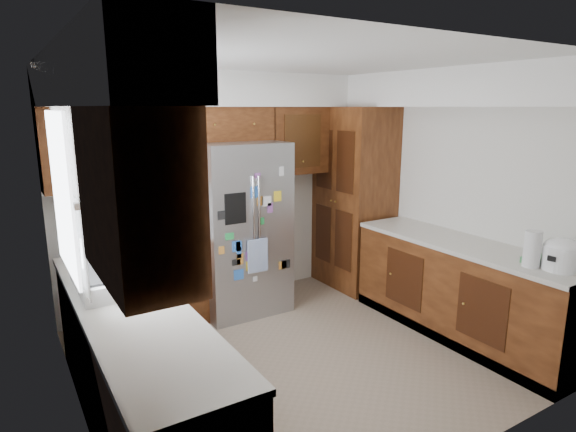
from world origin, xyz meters
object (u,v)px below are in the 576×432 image
Objects in this scene: pantry at (354,199)px; fridge at (240,228)px; rice_cooker at (562,254)px; paper_towel at (532,249)px.

fridge is at bearing 177.94° from pantry.
pantry is at bearing -2.06° from fridge.
paper_towel is at bearing 128.42° from rice_cooker.
fridge reaches higher than paper_towel.
rice_cooker is at bearing -51.58° from paper_towel.
rice_cooker is at bearing -59.67° from fridge.
rice_cooker is (-0.00, -2.51, -0.03)m from pantry.
rice_cooker is 1.01× the size of paper_towel.
pantry is 7.36× the size of rice_cooker.
rice_cooker is (1.50, -2.56, 0.15)m from fridge.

